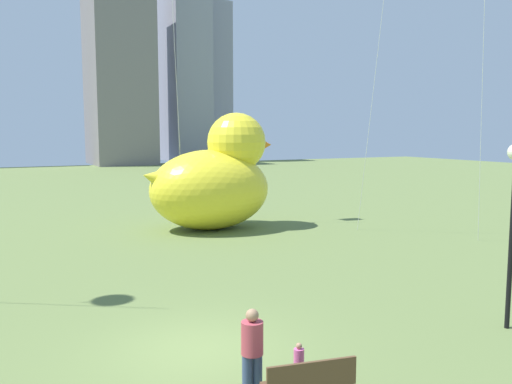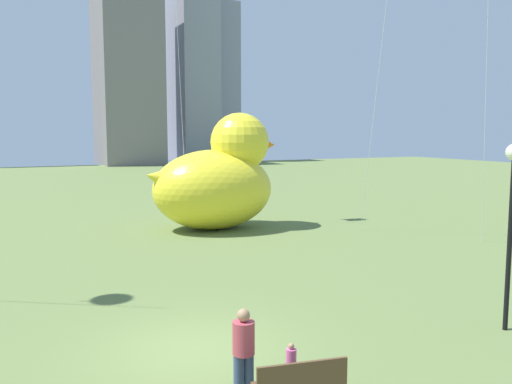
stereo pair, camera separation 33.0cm
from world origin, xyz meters
name	(u,v)px [view 1 (the left image)]	position (x,y,z in m)	size (l,w,h in m)	color
ground_plane	(198,350)	(0.00, 0.00, 0.00)	(140.00, 140.00, 0.00)	#61743E
park_bench	(309,382)	(0.91, -3.26, 0.48)	(1.74, 0.74, 0.90)	brown
person_adult	(252,349)	(0.16, -2.46, 0.93)	(0.41, 0.41, 1.69)	#38476B
person_child	(299,361)	(1.19, -2.43, 0.46)	(0.21, 0.21, 0.84)	silver
giant_inflatable_duck	(215,180)	(6.09, 13.88, 2.50)	(7.10, 4.55, 5.88)	yellow
city_skyline	(84,62)	(9.74, 75.56, 15.61)	(56.88, 17.88, 34.86)	slate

